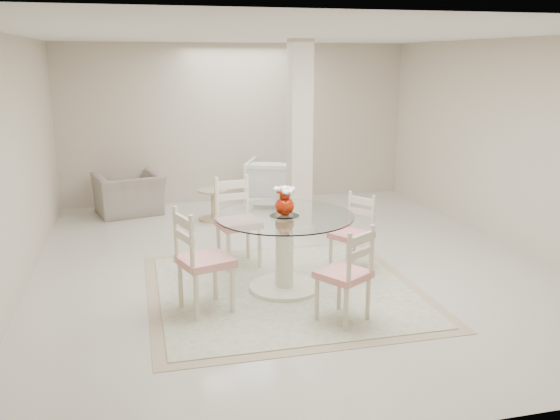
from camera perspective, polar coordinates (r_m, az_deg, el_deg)
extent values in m
plane|color=beige|center=(7.31, 0.80, -5.14)|extent=(7.00, 7.00, 0.00)
cube|color=beige|center=(10.37, -4.12, 8.31)|extent=(6.00, 0.02, 2.70)
cube|color=beige|center=(3.77, 14.43, -2.91)|extent=(6.00, 0.02, 2.70)
cube|color=beige|center=(6.87, -24.24, 3.97)|extent=(0.02, 7.00, 2.70)
cube|color=beige|center=(8.25, 21.54, 5.79)|extent=(0.02, 7.00, 2.70)
cube|color=white|center=(6.89, 0.88, 16.53)|extent=(6.00, 7.00, 0.02)
cube|color=beige|center=(8.34, 1.90, 6.86)|extent=(0.30, 0.30, 2.70)
cube|color=tan|center=(6.49, 0.43, -7.69)|extent=(2.90, 2.90, 0.01)
cube|color=beige|center=(6.48, 0.43, -7.63)|extent=(2.66, 2.66, 0.01)
cylinder|color=#F5EEC9|center=(6.48, 0.43, -7.49)|extent=(0.77, 0.77, 0.06)
cylinder|color=#F5EEC9|center=(6.34, 0.43, -4.04)|extent=(0.19, 0.19, 0.79)
cylinder|color=#F5EEC9|center=(6.23, 0.44, -0.76)|extent=(0.32, 0.32, 0.03)
cylinder|color=white|center=(6.22, 0.44, -0.56)|extent=(1.46, 1.46, 0.01)
ellipsoid|color=#A81D05|center=(6.20, 0.44, 0.37)|extent=(0.20, 0.20, 0.19)
cylinder|color=#A81D05|center=(6.17, 0.45, 1.44)|extent=(0.11, 0.11, 0.06)
cylinder|color=#A81D05|center=(6.16, 0.45, 1.80)|extent=(0.18, 0.18, 0.02)
ellipsoid|color=white|center=(6.15, 0.45, 2.06)|extent=(0.12, 0.12, 0.05)
ellipsoid|color=white|center=(6.19, 0.95, 1.98)|extent=(0.12, 0.12, 0.05)
ellipsoid|color=white|center=(6.17, -0.14, 2.00)|extent=(0.12, 0.12, 0.05)
ellipsoid|color=white|center=(6.10, 0.69, 1.74)|extent=(0.12, 0.12, 0.05)
cylinder|color=beige|center=(6.94, 4.89, -4.39)|extent=(0.04, 0.04, 0.43)
cylinder|color=beige|center=(6.75, 7.11, -5.00)|extent=(0.04, 0.04, 0.43)
cylinder|color=beige|center=(7.20, 6.54, -3.76)|extent=(0.04, 0.04, 0.43)
cylinder|color=beige|center=(7.01, 8.73, -4.32)|extent=(0.04, 0.04, 0.43)
cube|color=red|center=(6.90, 6.88, -2.43)|extent=(0.56, 0.56, 0.06)
cube|color=beige|center=(6.96, 7.86, 0.34)|extent=(0.24, 0.33, 0.50)
cylinder|color=beige|center=(6.92, -4.96, -4.16)|extent=(0.05, 0.05, 0.49)
cylinder|color=beige|center=(7.04, -1.99, -3.78)|extent=(0.05, 0.05, 0.49)
cylinder|color=beige|center=(7.27, -5.94, -3.27)|extent=(0.05, 0.05, 0.49)
cylinder|color=beige|center=(7.39, -3.09, -2.92)|extent=(0.05, 0.05, 0.49)
cube|color=red|center=(7.07, -4.04, -1.33)|extent=(0.54, 0.54, 0.08)
cube|color=beige|center=(7.18, -4.66, 1.85)|extent=(0.43, 0.12, 0.58)
cylinder|color=beige|center=(5.85, -4.61, -7.72)|extent=(0.05, 0.05, 0.49)
cylinder|color=beige|center=(6.17, -6.25, -6.56)|extent=(0.05, 0.05, 0.49)
cylinder|color=beige|center=(5.70, -8.07, -8.43)|extent=(0.05, 0.05, 0.49)
cylinder|color=beige|center=(6.03, -9.56, -7.19)|extent=(0.05, 0.05, 0.49)
cube|color=#B01D12|center=(5.84, -7.21, -4.89)|extent=(0.59, 0.59, 0.07)
cube|color=beige|center=(5.65, -9.28, -1.83)|extent=(0.17, 0.42, 0.57)
cylinder|color=beige|center=(5.94, 5.71, -7.65)|extent=(0.04, 0.04, 0.44)
cylinder|color=beige|center=(5.69, 3.56, -8.62)|extent=(0.04, 0.04, 0.44)
cylinder|color=beige|center=(5.75, 8.46, -8.49)|extent=(0.04, 0.04, 0.44)
cylinder|color=beige|center=(5.49, 6.36, -9.56)|extent=(0.04, 0.04, 0.44)
cube|color=red|center=(5.62, 6.09, -6.18)|extent=(0.58, 0.58, 0.07)
cube|color=beige|center=(5.41, 7.80, -3.47)|extent=(0.35, 0.24, 0.52)
imported|color=gray|center=(9.80, -14.32, 1.49)|extent=(1.20, 1.10, 0.66)
imported|color=white|center=(10.01, -0.57, 2.64)|extent=(1.14, 1.15, 0.81)
cylinder|color=tan|center=(9.28, -6.42, -0.84)|extent=(0.45, 0.45, 0.04)
cylinder|color=tan|center=(9.23, -6.46, 0.50)|extent=(0.07, 0.07, 0.43)
cylinder|color=tan|center=(9.17, -6.50, 1.88)|extent=(0.46, 0.46, 0.03)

